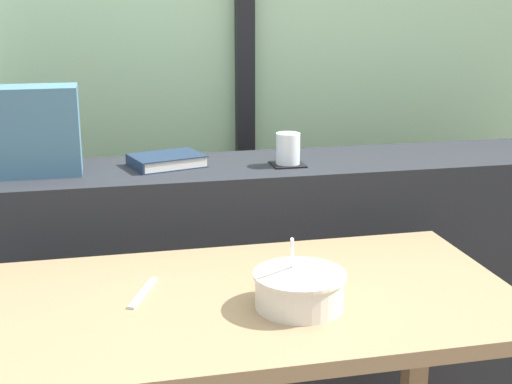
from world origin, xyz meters
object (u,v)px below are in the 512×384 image
at_px(soup_bowl, 299,290).
at_px(coaster_square, 288,164).
at_px(breakfast_table, 250,340).
at_px(closed_book, 166,160).
at_px(throw_pillow, 23,131).
at_px(juice_glass, 288,150).
at_px(fork_utensil, 143,293).

bearing_deg(soup_bowl, coaster_square, 77.13).
bearing_deg(soup_bowl, breakfast_table, 137.98).
bearing_deg(breakfast_table, coaster_square, 67.67).
height_order(closed_book, throw_pillow, throw_pillow).
bearing_deg(juice_glass, closed_book, 169.14).
xyz_separation_m(closed_book, fork_utensil, (-0.12, -0.63, -0.16)).
xyz_separation_m(breakfast_table, juice_glass, (0.25, 0.61, 0.31)).
relative_size(closed_book, throw_pillow, 0.78).
xyz_separation_m(breakfast_table, soup_bowl, (0.09, -0.08, 0.15)).
relative_size(coaster_square, throw_pillow, 0.31).
bearing_deg(throw_pillow, soup_bowl, -50.10).
distance_m(breakfast_table, closed_book, 0.75).
height_order(breakfast_table, juice_glass, juice_glass).
bearing_deg(closed_book, soup_bowl, -74.66).
distance_m(breakfast_table, coaster_square, 0.72).
bearing_deg(closed_book, breakfast_table, -80.22).
distance_m(closed_book, throw_pillow, 0.43).
xyz_separation_m(closed_book, throw_pillow, (-0.41, -0.02, 0.11)).
bearing_deg(closed_book, throw_pillow, -176.89).
height_order(closed_book, fork_utensil, closed_book).
height_order(juice_glass, throw_pillow, throw_pillow).
bearing_deg(coaster_square, fork_utensil, -131.41).
distance_m(breakfast_table, juice_glass, 0.73).
xyz_separation_m(coaster_square, throw_pillow, (-0.78, 0.05, 0.13)).
distance_m(juice_glass, closed_book, 0.38).
height_order(coaster_square, closed_book, closed_book).
bearing_deg(juice_glass, coaster_square, 0.00).
height_order(juice_glass, closed_book, juice_glass).
distance_m(juice_glass, soup_bowl, 0.73).
xyz_separation_m(coaster_square, soup_bowl, (-0.16, -0.70, -0.11)).
distance_m(juice_glass, fork_utensil, 0.77).
height_order(coaster_square, soup_bowl, soup_bowl).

